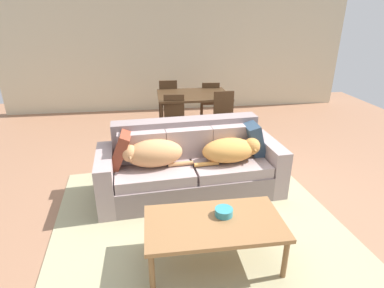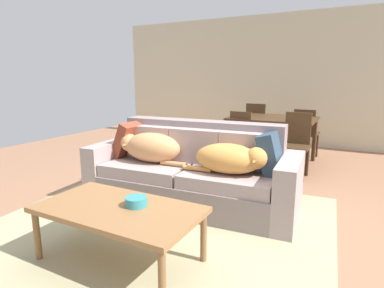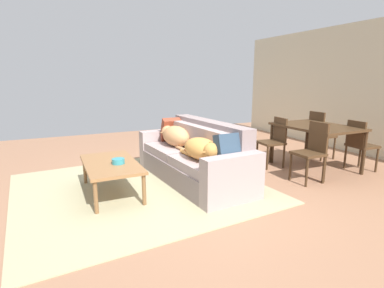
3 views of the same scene
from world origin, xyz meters
TOP-DOWN VIEW (x-y plane):
  - ground_plane at (0.00, 0.00)m, footprint 10.00×10.00m
  - back_partition at (0.00, 4.00)m, footprint 8.00×0.12m
  - area_rug at (-0.22, -0.81)m, footprint 3.39×3.54m
  - couch at (-0.22, 0.09)m, footprint 2.37×1.05m
  - dog_on_left_cushion at (-0.70, -0.05)m, footprint 0.86×0.41m
  - dog_on_right_cushion at (0.28, -0.04)m, footprint 0.85×0.43m
  - throw_pillow_by_left_arm at (-1.08, 0.08)m, footprint 0.30×0.45m
  - throw_pillow_by_right_arm at (0.63, 0.20)m, footprint 0.27×0.44m
  - coffee_table at (-0.17, -1.21)m, footprint 1.26×0.68m
  - bowl_on_coffee_table at (-0.06, -1.13)m, footprint 0.17×0.17m
  - dining_table at (0.13, 2.26)m, footprint 1.34×1.00m
  - dining_chair_near_left at (-0.29, 1.71)m, footprint 0.44×0.44m
  - dining_chair_near_right at (0.61, 1.68)m, footprint 0.41×0.41m
  - dining_chair_far_left at (-0.31, 2.86)m, footprint 0.40×0.40m
  - dining_chair_far_right at (0.57, 2.82)m, footprint 0.44×0.44m

SIDE VIEW (x-z plane):
  - ground_plane at x=0.00m, z-range 0.00..0.00m
  - area_rug at x=-0.22m, z-range 0.00..0.01m
  - couch at x=-0.22m, z-range -0.11..0.81m
  - coffee_table at x=-0.17m, z-range 0.18..0.63m
  - bowl_on_coffee_table at x=-0.06m, z-range 0.45..0.52m
  - dining_chair_far_right at x=0.57m, z-range 0.05..0.93m
  - dining_chair_near_left at x=-0.29m, z-range 0.05..0.94m
  - dining_chair_near_right at x=0.61m, z-range 0.05..0.97m
  - dining_chair_far_left at x=-0.31m, z-range 0.05..0.99m
  - dog_on_right_cushion at x=0.28m, z-range 0.47..0.77m
  - dog_on_left_cushion at x=-0.70m, z-range 0.47..0.80m
  - throw_pillow_by_right_arm at x=0.63m, z-range 0.43..0.88m
  - throw_pillow_by_left_arm at x=-1.08m, z-range 0.44..0.89m
  - dining_table at x=0.13m, z-range 0.32..1.09m
  - back_partition at x=0.00m, z-range 0.00..2.70m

